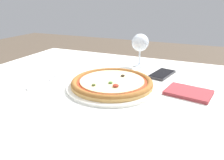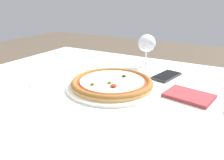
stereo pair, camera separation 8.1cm
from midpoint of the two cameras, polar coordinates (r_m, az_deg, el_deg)
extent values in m
cube|color=brown|center=(0.81, 4.28, -4.22)|extent=(1.24, 0.88, 0.04)
cube|color=silver|center=(0.80, 4.32, -2.85)|extent=(1.34, 0.98, 0.01)
cylinder|color=brown|center=(1.53, -9.00, -7.29)|extent=(0.06, 0.06, 0.71)
cylinder|color=white|center=(0.82, 2.83, -1.70)|extent=(0.34, 0.34, 0.01)
cylinder|color=tan|center=(0.81, 2.84, -0.98)|extent=(0.30, 0.30, 0.01)
torus|color=#935B28|center=(0.81, 2.85, -0.58)|extent=(0.30, 0.30, 0.02)
cylinder|color=#BC381E|center=(0.81, 2.85, -0.48)|extent=(0.26, 0.26, 0.00)
cylinder|color=beige|center=(0.81, 2.86, -0.22)|extent=(0.24, 0.24, 0.00)
ellipsoid|color=#4C7A33|center=(0.77, 2.35, -0.67)|extent=(0.02, 0.02, 0.01)
ellipsoid|color=#2D2319|center=(0.84, 5.86, 1.01)|extent=(0.02, 0.02, 0.01)
ellipsoid|color=#A83323|center=(0.74, 3.54, -1.53)|extent=(0.02, 0.02, 0.01)
ellipsoid|color=#425123|center=(0.76, -2.15, -1.13)|extent=(0.01, 0.01, 0.01)
cube|color=silver|center=(0.90, -15.56, -0.53)|extent=(0.02, 0.11, 0.00)
cube|color=silver|center=(0.94, -12.70, 0.58)|extent=(0.03, 0.02, 0.00)
cube|color=silver|center=(0.96, -11.93, 1.21)|extent=(0.01, 0.05, 0.00)
cube|color=silver|center=(0.96, -11.60, 1.12)|extent=(0.01, 0.05, 0.00)
cube|color=silver|center=(0.95, -11.26, 1.03)|extent=(0.01, 0.05, 0.00)
cube|color=silver|center=(0.95, -10.92, 0.94)|extent=(0.01, 0.05, 0.00)
cylinder|color=silver|center=(1.09, 10.87, 3.54)|extent=(0.07, 0.07, 0.00)
cylinder|color=silver|center=(1.08, 11.01, 5.58)|extent=(0.01, 0.01, 0.08)
sphere|color=silver|center=(1.06, 11.28, 9.41)|extent=(0.08, 0.08, 0.08)
cube|color=#232328|center=(0.96, 16.37, 0.97)|extent=(0.10, 0.16, 0.01)
cube|color=black|center=(0.96, 16.40, 1.29)|extent=(0.09, 0.14, 0.00)
cube|color=#933338|center=(0.79, 22.25, -3.89)|extent=(0.17, 0.14, 0.01)
camera|label=1|loc=(0.04, -87.14, 1.07)|focal=35.00mm
camera|label=2|loc=(0.04, 92.86, -1.07)|focal=35.00mm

